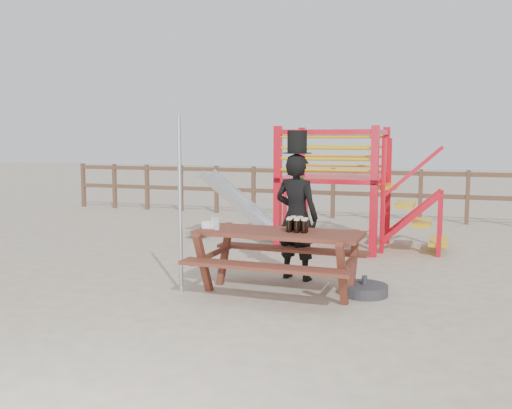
% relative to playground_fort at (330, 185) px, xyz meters
% --- Properties ---
extents(ground, '(60.00, 60.00, 0.00)m').
position_rel_playground_fort_xyz_m(ground, '(-0.12, -3.58, -1.07)').
color(ground, '#BCAD92').
rests_on(ground, ground).
extents(back_fence, '(15.09, 0.09, 1.20)m').
position_rel_playground_fort_xyz_m(back_fence, '(-0.12, 3.42, -0.34)').
color(back_fence, brown).
rests_on(back_fence, ground).
extents(playground_fort, '(4.71, 1.84, 2.10)m').
position_rel_playground_fort_xyz_m(playground_fort, '(0.00, 0.00, 0.00)').
color(playground_fort, red).
rests_on(playground_fort, ground).
extents(picnic_table, '(2.04, 1.43, 0.78)m').
position_rel_playground_fort_xyz_m(picnic_table, '(0.07, -3.36, -0.58)').
color(picnic_table, maroon).
rests_on(picnic_table, ground).
extents(man_with_hat, '(0.70, 0.54, 2.01)m').
position_rel_playground_fort_xyz_m(man_with_hat, '(0.08, -2.57, -0.17)').
color(man_with_hat, black).
rests_on(man_with_hat, ground).
extents(metal_pole, '(0.05, 0.05, 2.16)m').
position_rel_playground_fort_xyz_m(metal_pole, '(-1.08, -3.70, 0.01)').
color(metal_pole, '#B2B2B7').
rests_on(metal_pole, ground).
extents(parasol_base, '(0.57, 0.57, 0.24)m').
position_rel_playground_fort_xyz_m(parasol_base, '(1.08, -3.08, -1.01)').
color(parasol_base, '#313136').
rests_on(parasol_base, ground).
extents(paper_bag, '(0.18, 0.14, 0.08)m').
position_rel_playground_fort_xyz_m(paper_bag, '(-0.80, -3.42, -0.25)').
color(paper_bag, white).
rests_on(paper_bag, picnic_table).
extents(stout_pints, '(0.27, 0.27, 0.17)m').
position_rel_playground_fort_xyz_m(stout_pints, '(0.29, -3.32, -0.21)').
color(stout_pints, black).
rests_on(stout_pints, picnic_table).
extents(empty_glasses, '(0.14, 0.11, 0.15)m').
position_rel_playground_fort_xyz_m(empty_glasses, '(-0.72, -3.49, -0.22)').
color(empty_glasses, silver).
rests_on(empty_glasses, picnic_table).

